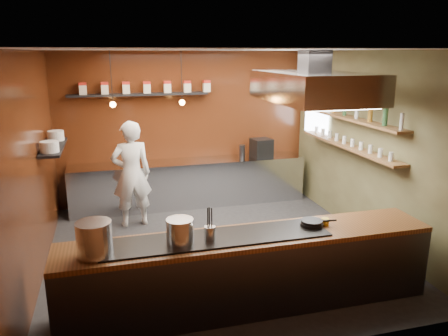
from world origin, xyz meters
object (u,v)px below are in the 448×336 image
object	(u,v)px
extractor_hood	(313,86)
espresso_machine	(261,148)
stockpot_large	(94,238)
stockpot_small	(180,231)
chef	(132,174)

from	to	relation	value
extractor_hood	espresso_machine	xyz separation A→B (m)	(0.17, 2.51, -1.42)
stockpot_large	stockpot_small	size ratio (longest dim) A/B	1.23
chef	stockpot_small	bearing A→B (deg)	89.95
espresso_machine	stockpot_small	bearing A→B (deg)	-128.92
stockpot_large	chef	xyz separation A→B (m)	(0.55, 3.07, -0.19)
extractor_hood	chef	world-z (taller)	extractor_hood
stockpot_small	espresso_machine	distance (m)	4.41
stockpot_large	espresso_machine	distance (m)	4.97
stockpot_small	chef	bearing A→B (deg)	96.39
extractor_hood	chef	distance (m)	3.42
extractor_hood	espresso_machine	world-z (taller)	extractor_hood
espresso_machine	chef	world-z (taller)	chef
espresso_machine	chef	xyz separation A→B (m)	(-2.64, -0.74, -0.16)
stockpot_large	stockpot_small	xyz separation A→B (m)	(0.89, 0.04, -0.04)
stockpot_small	chef	size ratio (longest dim) A/B	0.16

